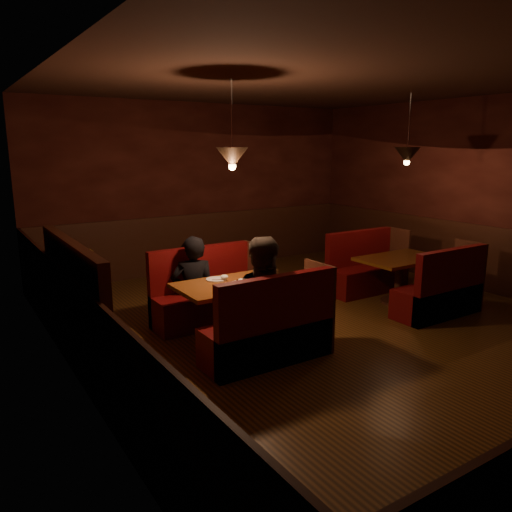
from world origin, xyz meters
TOP-DOWN VIEW (x-y plane):
  - room at (-0.28, 0.04)m, footprint 6.02×7.02m
  - main_table at (-1.24, 0.22)m, footprint 1.27×0.77m
  - main_bench_far at (-1.22, 0.94)m, footprint 1.39×0.50m
  - main_bench_near at (-1.22, -0.50)m, footprint 1.39×0.50m
  - second_table at (1.42, 0.17)m, footprint 1.17×0.75m
  - second_bench_far at (1.44, 0.87)m, footprint 1.29×0.48m
  - second_bench_near at (1.44, -0.52)m, footprint 1.29×0.48m
  - diner_a at (-1.44, 0.86)m, footprint 0.62×0.50m
  - diner_b at (-1.17, -0.33)m, footprint 0.82×0.66m

SIDE VIEW (x-z plane):
  - second_bench_far at x=1.44m, z-range -0.17..0.75m
  - second_bench_near at x=1.44m, z-range -0.17..0.75m
  - main_bench_far at x=-1.22m, z-range -0.17..0.78m
  - main_bench_near at x=-1.22m, z-range -0.17..0.78m
  - second_table at x=1.42m, z-range 0.16..0.82m
  - main_table at x=-1.24m, z-range 0.08..0.97m
  - diner_a at x=-1.44m, z-range 0.00..1.48m
  - diner_b at x=-1.17m, z-range 0.00..1.63m
  - room at x=-0.28m, z-range -0.41..2.51m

